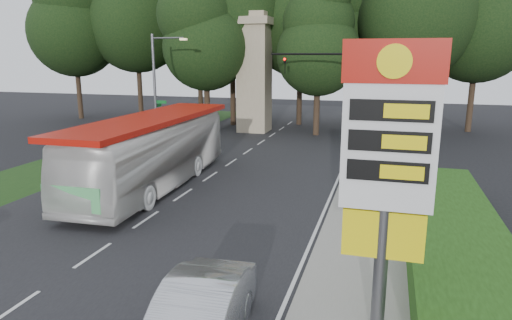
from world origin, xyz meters
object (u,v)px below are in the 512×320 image
(streetlight_signs, at_px, (157,85))
(transit_bus, at_px, (153,152))
(traffic_signal_mast, at_px, (337,83))
(gas_station_pylon, at_px, (388,154))
(monument, at_px, (254,72))
(sedan_silver, at_px, (197,320))

(streetlight_signs, bearing_deg, transit_bus, -63.77)
(traffic_signal_mast, height_order, streetlight_signs, streetlight_signs)
(gas_station_pylon, distance_m, traffic_signal_mast, 22.29)
(streetlight_signs, bearing_deg, monument, 58.03)
(monument, bearing_deg, traffic_signal_mast, -38.00)
(traffic_signal_mast, xyz_separation_m, streetlight_signs, (-12.67, -1.99, -0.23))
(monument, xyz_separation_m, sedan_silver, (7.36, -29.72, -4.30))
(traffic_signal_mast, distance_m, streetlight_signs, 12.83)
(traffic_signal_mast, relative_size, streetlight_signs, 0.90)
(transit_bus, xyz_separation_m, sedan_silver, (7.38, -11.67, -0.98))
(gas_station_pylon, xyz_separation_m, traffic_signal_mast, (-3.52, 22.00, 0.22))
(traffic_signal_mast, distance_m, monument, 9.76)
(transit_bus, bearing_deg, monument, 87.34)
(gas_station_pylon, bearing_deg, sedan_silver, -155.97)
(transit_bus, height_order, sedan_silver, transit_bus)
(sedan_silver, bearing_deg, streetlight_signs, 115.31)
(traffic_signal_mast, distance_m, sedan_silver, 24.03)
(streetlight_signs, distance_m, sedan_silver, 25.25)
(transit_bus, bearing_deg, gas_station_pylon, -44.12)
(streetlight_signs, distance_m, transit_bus, 11.53)
(streetlight_signs, bearing_deg, traffic_signal_mast, 8.92)
(sedan_silver, bearing_deg, monument, 99.61)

